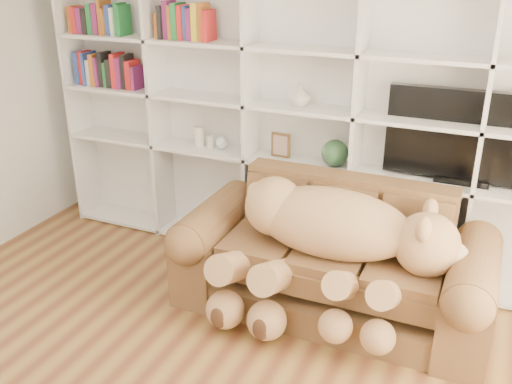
% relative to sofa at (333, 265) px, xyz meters
% --- Properties ---
extents(wall_back, '(5.00, 0.02, 2.70)m').
position_rel_sofa_xyz_m(wall_back, '(-0.48, 0.82, 1.00)').
color(wall_back, silver).
rests_on(wall_back, floor).
extents(bookshelf, '(4.43, 0.35, 2.40)m').
position_rel_sofa_xyz_m(bookshelf, '(-0.72, 0.68, 0.96)').
color(bookshelf, white).
rests_on(bookshelf, floor).
extents(sofa, '(2.18, 0.94, 0.92)m').
position_rel_sofa_xyz_m(sofa, '(0.00, 0.00, 0.00)').
color(sofa, brown).
rests_on(sofa, floor).
extents(teddy_bear, '(1.62, 0.89, 0.94)m').
position_rel_sofa_xyz_m(teddy_bear, '(0.01, -0.18, 0.29)').
color(teddy_bear, '#B37B59').
rests_on(teddy_bear, sofa).
extents(throw_pillow, '(0.44, 0.34, 0.41)m').
position_rel_sofa_xyz_m(throw_pillow, '(-0.50, 0.15, 0.31)').
color(throw_pillow, maroon).
rests_on(throw_pillow, sofa).
extents(tv, '(1.15, 0.18, 0.68)m').
position_rel_sofa_xyz_m(tv, '(0.75, 0.68, 0.85)').
color(tv, black).
rests_on(tv, bookshelf).
extents(picture_frame, '(0.16, 0.03, 0.20)m').
position_rel_sofa_xyz_m(picture_frame, '(-0.66, 0.63, 0.63)').
color(picture_frame, '#50361B').
rests_on(picture_frame, bookshelf).
extents(green_vase, '(0.21, 0.21, 0.21)m').
position_rel_sofa_xyz_m(green_vase, '(-0.21, 0.63, 0.62)').
color(green_vase, '#2A522E').
rests_on(green_vase, bookshelf).
extents(figurine_tall, '(0.11, 0.11, 0.18)m').
position_rel_sofa_xyz_m(figurine_tall, '(-1.41, 0.63, 0.61)').
color(figurine_tall, silver).
rests_on(figurine_tall, bookshelf).
extents(figurine_short, '(0.08, 0.08, 0.11)m').
position_rel_sofa_xyz_m(figurine_short, '(-1.31, 0.63, 0.57)').
color(figurine_short, silver).
rests_on(figurine_short, bookshelf).
extents(snow_globe, '(0.11, 0.11, 0.11)m').
position_rel_sofa_xyz_m(snow_globe, '(-1.20, 0.63, 0.58)').
color(snow_globe, white).
rests_on(snow_globe, bookshelf).
extents(shelf_vase, '(0.19, 0.19, 0.17)m').
position_rel_sofa_xyz_m(shelf_vase, '(-0.51, 0.63, 1.06)').
color(shelf_vase, beige).
rests_on(shelf_vase, bookshelf).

